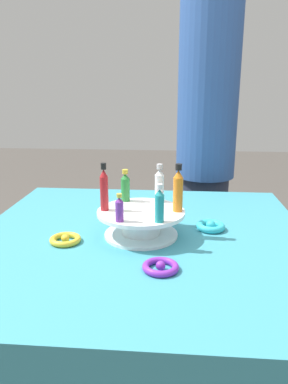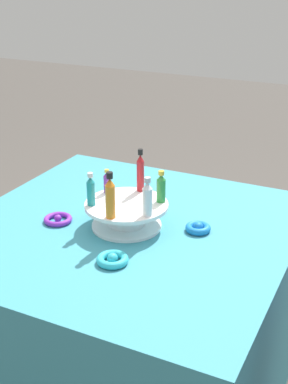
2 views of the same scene
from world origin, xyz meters
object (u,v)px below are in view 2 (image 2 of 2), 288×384
(bottle_orange, at_px, (110,197))
(ribbon_bow_gold, at_px, (138,195))
(bottle_clear, at_px, (147,198))
(ribbon_bow_purple, at_px, (58,219))
(bottle_purple, at_px, (107,182))
(bottle_teal, at_px, (91,190))
(bottle_red, at_px, (140,172))
(ribbon_bow_blue, at_px, (198,228))
(display_stand, at_px, (127,214))
(bottle_green, at_px, (161,188))
(ribbon_bow_teal, at_px, (112,259))

(bottle_orange, relative_size, ribbon_bow_gold, 1.57)
(bottle_clear, relative_size, ribbon_bow_purple, 1.33)
(bottle_purple, xyz_separation_m, ribbon_bow_purple, (0.13, -0.13, -0.12))
(bottle_teal, bearing_deg, ribbon_bow_purple, -85.57)
(bottle_clear, height_order, ribbon_bow_gold, bottle_clear)
(bottle_orange, distance_m, bottle_clear, 0.12)
(bottle_red, height_order, ribbon_bow_blue, bottle_red)
(display_stand, distance_m, bottle_clear, 0.15)
(bottle_green, height_order, bottle_purple, bottle_green)
(display_stand, height_order, bottle_teal, bottle_teal)
(display_stand, relative_size, ribbon_bow_gold, 2.88)
(bottle_green, relative_size, ribbon_bow_gold, 1.13)
(ribbon_bow_blue, bearing_deg, bottle_clear, -45.09)
(bottle_red, height_order, bottle_purple, bottle_red)
(bottle_red, relative_size, bottle_clear, 1.18)
(bottle_teal, xyz_separation_m, bottle_orange, (0.05, 0.10, 0.02))
(bottle_green, height_order, bottle_clear, bottle_clear)
(bottle_green, xyz_separation_m, bottle_orange, (0.18, -0.09, 0.02))
(bottle_orange, bearing_deg, ribbon_bow_teal, 30.70)
(bottle_green, relative_size, bottle_orange, 0.72)
(bottle_purple, distance_m, ribbon_bow_purple, 0.21)
(bottle_purple, relative_size, ribbon_bow_blue, 0.99)
(bottle_green, relative_size, bottle_clear, 0.85)
(bottle_purple, height_order, ribbon_bow_blue, bottle_purple)
(bottle_teal, relative_size, bottle_clear, 0.88)
(ribbon_bow_teal, bearing_deg, ribbon_bow_purple, -117.41)
(ribbon_bow_gold, bearing_deg, ribbon_bow_purple, -27.41)
(ribbon_bow_blue, bearing_deg, bottle_purple, -86.67)
(bottle_purple, xyz_separation_m, bottle_teal, (0.12, 0.01, 0.01))
(ribbon_bow_teal, relative_size, ribbon_bow_blue, 1.14)
(display_stand, xyz_separation_m, ribbon_bow_teal, (0.23, 0.07, -0.04))
(bottle_purple, xyz_separation_m, bottle_orange, (0.17, 0.11, 0.03))
(ribbon_bow_teal, bearing_deg, ribbon_bow_blue, 152.59)
(bottle_purple, height_order, bottle_teal, bottle_teal)
(bottle_red, height_order, bottle_teal, bottle_red)
(ribbon_bow_teal, height_order, ribbon_bow_blue, same)
(bottle_teal, relative_size, bottle_orange, 0.75)
(bottle_green, distance_m, ribbon_bow_teal, 0.32)
(bottle_green, xyz_separation_m, bottle_clear, (0.12, 0.01, 0.01))
(bottle_red, bearing_deg, ribbon_bow_gold, -149.30)
(bottle_clear, xyz_separation_m, ribbon_bow_blue, (-0.13, 0.13, -0.13))
(ribbon_bow_purple, bearing_deg, bottle_teal, 94.43)
(bottle_orange, bearing_deg, bottle_teal, -117.39)
(ribbon_bow_teal, xyz_separation_m, ribbon_bow_gold, (-0.46, -0.15, -0.00))
(ribbon_bow_blue, bearing_deg, bottle_green, -85.57)
(ribbon_bow_purple, bearing_deg, ribbon_bow_blue, 107.59)
(bottle_purple, height_order, ribbon_bow_gold, bottle_purple)
(bottle_green, relative_size, ribbon_bow_purple, 1.12)
(bottle_green, distance_m, bottle_orange, 0.20)
(bottle_orange, bearing_deg, ribbon_bow_blue, 130.07)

